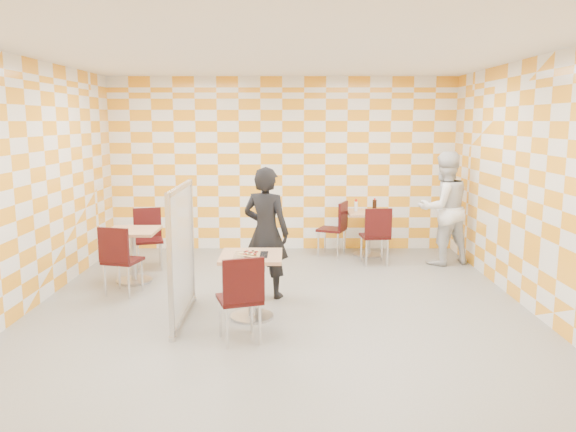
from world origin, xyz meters
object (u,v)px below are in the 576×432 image
object	(u,v)px
chair_second_front	(376,232)
chair_empty_near	(119,255)
man_dark	(266,233)
chair_second_side	(337,224)
empty_table	(133,246)
chair_main_front	(241,293)
chair_empty_far	(148,233)
partition	(182,252)
man_white	(444,208)
sport_bottle	(356,206)
main_table	(251,275)
soda_bottle	(375,206)
second_table	(368,226)

from	to	relation	value
chair_second_front	chair_empty_near	bearing A→B (deg)	-156.22
man_dark	chair_second_side	bearing A→B (deg)	-94.43
chair_second_front	empty_table	bearing A→B (deg)	-165.84
empty_table	man_dark	size ratio (longest dim) A/B	0.44
chair_main_front	chair_second_side	xyz separation A→B (m)	(1.29, 3.78, 0.00)
empty_table	chair_empty_far	xyz separation A→B (m)	(0.03, 0.76, 0.04)
chair_second_side	chair_empty_far	size ratio (longest dim) A/B	1.00
empty_table	man_dark	world-z (taller)	man_dark
chair_empty_far	partition	distance (m)	2.50
man_dark	man_white	distance (m)	3.21
chair_main_front	sport_bottle	xyz separation A→B (m)	(1.62, 3.91, 0.29)
sport_bottle	main_table	bearing A→B (deg)	-116.63
chair_second_front	chair_second_side	world-z (taller)	same
chair_second_side	sport_bottle	world-z (taller)	sport_bottle
chair_empty_far	man_dark	world-z (taller)	man_dark
man_dark	empty_table	bearing A→B (deg)	2.94
chair_main_front	chair_second_front	size ratio (longest dim) A/B	1.00
soda_bottle	chair_empty_far	bearing A→B (deg)	-167.25
sport_bottle	soda_bottle	xyz separation A→B (m)	(0.30, -0.07, 0.01)
main_table	chair_second_side	size ratio (longest dim) A/B	0.81
main_table	soda_bottle	distance (m)	3.60
main_table	chair_second_front	distance (m)	2.98
main_table	sport_bottle	xyz separation A→B (m)	(1.57, 3.12, 0.33)
man_dark	sport_bottle	bearing A→B (deg)	-99.40
chair_empty_near	chair_main_front	bearing A→B (deg)	-42.92
man_white	soda_bottle	size ratio (longest dim) A/B	7.76
main_table	chair_main_front	distance (m)	0.79
empty_table	soda_bottle	size ratio (longest dim) A/B	3.26
chair_main_front	chair_empty_far	world-z (taller)	same
empty_table	chair_empty_far	distance (m)	0.76
main_table	empty_table	bearing A→B (deg)	140.02
empty_table	partition	size ratio (longest dim) A/B	0.48
main_table	empty_table	distance (m)	2.30
chair_empty_near	chair_second_front	bearing A→B (deg)	23.78
chair_second_front	sport_bottle	size ratio (longest dim) A/B	4.62
second_table	chair_empty_near	size ratio (longest dim) A/B	0.81
second_table	empty_table	bearing A→B (deg)	-156.06
chair_second_front	chair_second_side	distance (m)	0.83
chair_second_side	sport_bottle	bearing A→B (deg)	21.86
second_table	man_dark	world-z (taller)	man_dark
chair_second_front	chair_empty_near	size ratio (longest dim) A/B	1.00
chair_main_front	chair_second_side	distance (m)	3.99
chair_empty_near	chair_empty_far	distance (m)	1.43
chair_second_side	chair_empty_far	bearing A→B (deg)	-165.80
man_white	soda_bottle	distance (m)	1.14
partition	man_dark	xyz separation A→B (m)	(0.92, 0.87, 0.05)
man_white	soda_bottle	xyz separation A→B (m)	(-1.00, 0.55, -0.04)
chair_main_front	man_white	distance (m)	4.41
empty_table	soda_bottle	world-z (taller)	soda_bottle
second_table	partition	size ratio (longest dim) A/B	0.48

